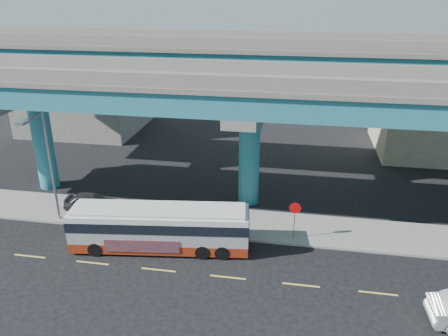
% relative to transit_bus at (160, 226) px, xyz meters
% --- Properties ---
extents(ground, '(120.00, 120.00, 0.00)m').
position_rel_transit_bus_xyz_m(ground, '(4.52, -1.91, -1.51)').
color(ground, black).
rests_on(ground, ground).
extents(sidewalk, '(70.00, 4.00, 0.15)m').
position_rel_transit_bus_xyz_m(sidewalk, '(4.52, 3.59, -1.43)').
color(sidewalk, gray).
rests_on(sidewalk, ground).
extents(lane_markings, '(58.00, 0.12, 0.01)m').
position_rel_transit_bus_xyz_m(lane_markings, '(4.52, -2.21, -1.50)').
color(lane_markings, '#D8C64C').
rests_on(lane_markings, ground).
extents(viaduct, '(52.00, 12.40, 11.70)m').
position_rel_transit_bus_xyz_m(viaduct, '(4.52, 7.20, 7.63)').
color(viaduct, '#20767B').
rests_on(viaduct, ground).
extents(building_concrete, '(12.00, 10.00, 9.00)m').
position_rel_transit_bus_xyz_m(building_concrete, '(-15.48, 22.09, 2.99)').
color(building_concrete, gray).
rests_on(building_concrete, ground).
extents(transit_bus, '(10.93, 3.62, 2.75)m').
position_rel_transit_bus_xyz_m(transit_bus, '(0.00, 0.00, 0.00)').
color(transit_bus, maroon).
rests_on(transit_bus, ground).
extents(parked_car, '(2.08, 4.01, 1.29)m').
position_rel_transit_bus_xyz_m(parked_car, '(-6.20, 3.60, -0.71)').
color(parked_car, '#302F34').
rests_on(parked_car, sidewalk).
extents(street_lamp, '(0.50, 2.52, 7.73)m').
position_rel_transit_bus_xyz_m(street_lamp, '(-7.89, 1.53, 3.66)').
color(street_lamp, gray).
rests_on(street_lamp, sidewalk).
extents(stop_sign, '(0.76, 0.09, 2.52)m').
position_rel_transit_bus_xyz_m(stop_sign, '(7.97, 2.27, 0.45)').
color(stop_sign, gray).
rests_on(stop_sign, sidewalk).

